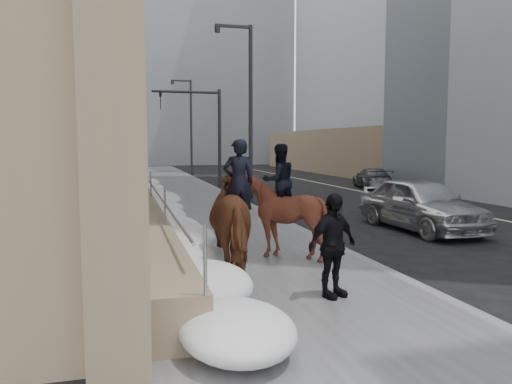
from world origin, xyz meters
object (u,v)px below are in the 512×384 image
(mounted_horse_right, at_px, (280,210))
(car_grey, at_px, (372,178))
(mounted_horse_left, at_px, (240,220))
(car_silver, at_px, (421,204))
(pedestrian, at_px, (332,245))

(mounted_horse_right, relative_size, car_grey, 0.62)
(mounted_horse_left, xyz_separation_m, mounted_horse_right, (1.31, 1.46, -0.04))
(mounted_horse_left, relative_size, mounted_horse_right, 1.04)
(car_silver, bearing_deg, mounted_horse_left, -150.15)
(car_grey, bearing_deg, car_silver, 82.71)
(mounted_horse_right, bearing_deg, car_silver, -162.56)
(mounted_horse_right, height_order, car_grey, mounted_horse_right)
(mounted_horse_left, relative_size, car_grey, 0.64)
(mounted_horse_left, distance_m, car_silver, 8.22)
(mounted_horse_right, bearing_deg, car_grey, -133.83)
(mounted_horse_left, relative_size, pedestrian, 1.51)
(car_silver, relative_size, car_grey, 1.17)
(pedestrian, bearing_deg, car_silver, 24.74)
(car_silver, bearing_deg, pedestrian, -135.63)
(mounted_horse_right, relative_size, car_silver, 0.53)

